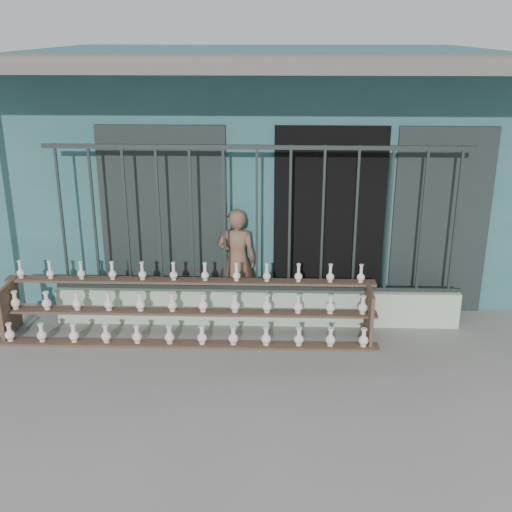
{
  "coord_description": "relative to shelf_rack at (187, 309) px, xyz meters",
  "views": [
    {
      "loc": [
        0.23,
        -6.03,
        3.52
      ],
      "look_at": [
        0.0,
        1.0,
        1.0
      ],
      "focal_mm": 45.0,
      "sensor_mm": 36.0,
      "label": 1
    }
  ],
  "objects": [
    {
      "name": "parapet_wall",
      "position": [
        0.81,
        0.41,
        -0.14
      ],
      "size": [
        5.0,
        0.2,
        0.45
      ],
      "primitive_type": "cube",
      "color": "#ACC8AB",
      "rests_on": "ground"
    },
    {
      "name": "ground",
      "position": [
        0.81,
        -0.89,
        -0.36
      ],
      "size": [
        60.0,
        60.0,
        0.0
      ],
      "primitive_type": "plane",
      "color": "slate"
    },
    {
      "name": "security_fence",
      "position": [
        0.81,
        0.41,
        0.99
      ],
      "size": [
        5.0,
        0.04,
        1.8
      ],
      "color": "#283330",
      "rests_on": "parapet_wall"
    },
    {
      "name": "elderly_woman",
      "position": [
        0.55,
        0.78,
        0.33
      ],
      "size": [
        0.53,
        0.37,
        1.39
      ],
      "primitive_type": "imported",
      "rotation": [
        0.0,
        0.0,
        3.06
      ],
      "color": "brown",
      "rests_on": "ground"
    },
    {
      "name": "shelf_rack",
      "position": [
        0.0,
        0.0,
        0.0
      ],
      "size": [
        4.5,
        0.68,
        0.85
      ],
      "color": "brown",
      "rests_on": "ground"
    },
    {
      "name": "workshop_building",
      "position": [
        0.82,
        3.34,
        1.26
      ],
      "size": [
        7.4,
        6.6,
        3.21
      ],
      "color": "#2E5F61",
      "rests_on": "ground"
    }
  ]
}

